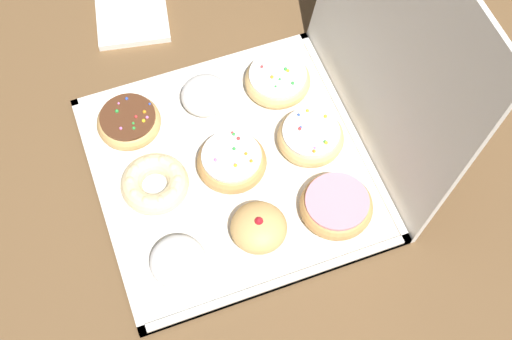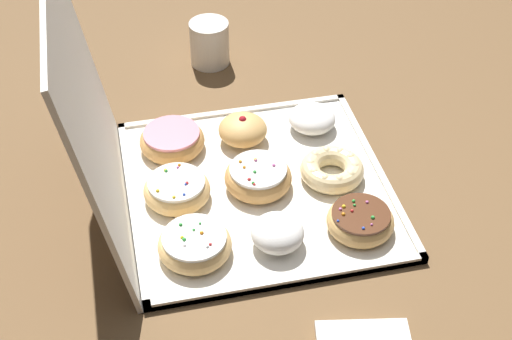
# 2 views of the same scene
# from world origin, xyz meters

# --- Properties ---
(ground_plane) EXTENTS (3.00, 3.00, 0.00)m
(ground_plane) POSITION_xyz_m (0.00, 0.00, 0.00)
(ground_plane) COLOR brown
(donut_box) EXTENTS (0.43, 0.43, 0.01)m
(donut_box) POSITION_xyz_m (0.00, 0.00, 0.01)
(donut_box) COLOR silver
(donut_box) RESTS_ON ground
(box_lid_open) EXTENTS (0.43, 0.07, 0.40)m
(box_lid_open) POSITION_xyz_m (0.00, 0.25, 0.20)
(box_lid_open) COLOR silver
(box_lid_open) RESTS_ON ground
(sprinkle_donut_0) EXTENTS (0.11, 0.11, 0.04)m
(sprinkle_donut_0) POSITION_xyz_m (-0.13, -0.13, 0.03)
(sprinkle_donut_0) COLOR tan
(sprinkle_donut_0) RESTS_ON donut_box
(cruller_donut_1) EXTENTS (0.11, 0.11, 0.04)m
(cruller_donut_1) POSITION_xyz_m (-0.01, -0.13, 0.03)
(cruller_donut_1) COLOR beige
(cruller_donut_1) RESTS_ON donut_box
(powdered_filled_donut_2) EXTENTS (0.09, 0.09, 0.04)m
(powdered_filled_donut_2) POSITION_xyz_m (0.13, -0.13, 0.03)
(powdered_filled_donut_2) COLOR white
(powdered_filled_donut_2) RESTS_ON donut_box
(powdered_filled_donut_3) EXTENTS (0.08, 0.08, 0.05)m
(powdered_filled_donut_3) POSITION_xyz_m (-0.13, -0.00, 0.03)
(powdered_filled_donut_3) COLOR white
(powdered_filled_donut_3) RESTS_ON donut_box
(sprinkle_donut_4) EXTENTS (0.11, 0.11, 0.04)m
(sprinkle_donut_4) POSITION_xyz_m (0.00, 0.00, 0.03)
(sprinkle_donut_4) COLOR tan
(sprinkle_donut_4) RESTS_ON donut_box
(jelly_filled_donut_5) EXTENTS (0.09, 0.09, 0.05)m
(jelly_filled_donut_5) POSITION_xyz_m (0.13, -0.00, 0.03)
(jelly_filled_donut_5) COLOR tan
(jelly_filled_donut_5) RESTS_ON donut_box
(sprinkle_donut_6) EXTENTS (0.11, 0.11, 0.04)m
(sprinkle_donut_6) POSITION_xyz_m (-0.13, 0.13, 0.03)
(sprinkle_donut_6) COLOR #E5B770
(sprinkle_donut_6) RESTS_ON donut_box
(sprinkle_donut_7) EXTENTS (0.11, 0.11, 0.04)m
(sprinkle_donut_7) POSITION_xyz_m (-0.00, 0.14, 0.03)
(sprinkle_donut_7) COLOR #E5B770
(sprinkle_donut_7) RESTS_ON donut_box
(pink_frosted_donut_8) EXTENTS (0.11, 0.11, 0.04)m
(pink_frosted_donut_8) POSITION_xyz_m (0.13, 0.13, 0.03)
(pink_frosted_donut_8) COLOR tan
(pink_frosted_donut_8) RESTS_ON donut_box
(coffee_mug) EXTENTS (0.10, 0.08, 0.09)m
(coffee_mug) POSITION_xyz_m (0.41, 0.01, 0.05)
(coffee_mug) COLOR white
(coffee_mug) RESTS_ON ground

